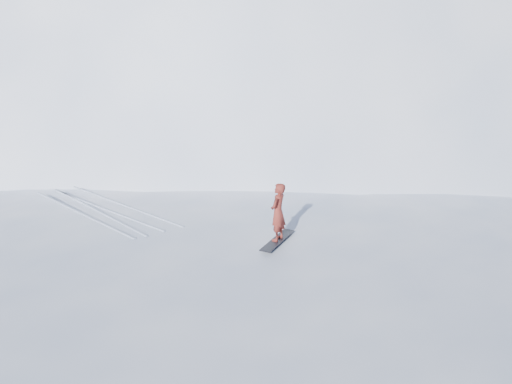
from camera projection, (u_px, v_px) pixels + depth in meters
ground at (214, 344)px, 12.88m from camera, size 400.00×400.00×0.00m
near_ridge at (194, 287)px, 15.77m from camera, size 36.00×28.00×4.80m
summit_peak at (278, 124)px, 45.25m from camera, size 60.00×56.00×56.00m
peak_shoulder at (192, 153)px, 33.98m from camera, size 28.00×24.00×18.00m
wind_bumps at (160, 315)px, 14.22m from camera, size 16.00×14.40×1.00m
snowboard at (278, 240)px, 13.25m from camera, size 1.58×1.05×0.03m
snowboarder at (278, 212)px, 13.01m from camera, size 0.68×0.60×1.56m
board_tracks at (101, 208)px, 15.68m from camera, size 2.71×5.94×0.04m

